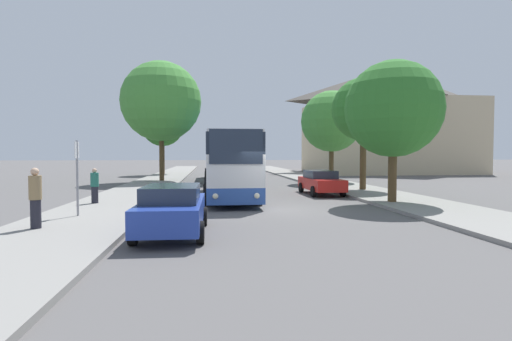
{
  "coord_description": "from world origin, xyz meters",
  "views": [
    {
      "loc": [
        -2.54,
        -16.92,
        2.38
      ],
      "look_at": [
        0.38,
        8.61,
        1.34
      ],
      "focal_mm": 28.0,
      "sensor_mm": 36.0,
      "label": 1
    }
  ],
  "objects_px": {
    "bus_middle": "(221,161)",
    "pedestrian_waiting_far": "(35,198)",
    "tree_right_mid": "(393,109)",
    "pedestrian_waiting_near": "(95,186)",
    "bus_front": "(229,164)",
    "parked_car_right_near": "(321,182)",
    "tree_right_near": "(332,121)",
    "bus_stop_sign": "(77,169)",
    "parked_car_left_curb": "(172,209)",
    "tree_right_far": "(364,109)",
    "tree_left_far": "(161,101)",
    "tree_left_near": "(163,125)"
  },
  "relations": [
    {
      "from": "bus_front",
      "to": "tree_left_far",
      "type": "bearing_deg",
      "value": 111.53
    },
    {
      "from": "pedestrian_waiting_near",
      "to": "tree_right_near",
      "type": "bearing_deg",
      "value": -43.89
    },
    {
      "from": "bus_middle",
      "to": "tree_right_near",
      "type": "xyz_separation_m",
      "value": [
        9.01,
        -4.32,
        3.32
      ]
    },
    {
      "from": "tree_left_far",
      "to": "tree_right_mid",
      "type": "height_order",
      "value": "tree_left_far"
    },
    {
      "from": "bus_front",
      "to": "parked_car_right_near",
      "type": "distance_m",
      "value": 5.73
    },
    {
      "from": "tree_right_far",
      "to": "parked_car_right_near",
      "type": "bearing_deg",
      "value": -155.72
    },
    {
      "from": "parked_car_right_near",
      "to": "pedestrian_waiting_near",
      "type": "relative_size",
      "value": 2.8
    },
    {
      "from": "tree_left_far",
      "to": "tree_right_far",
      "type": "xyz_separation_m",
      "value": [
        13.8,
        -10.17,
        -1.63
      ]
    },
    {
      "from": "bus_middle",
      "to": "bus_stop_sign",
      "type": "relative_size",
      "value": 4.42
    },
    {
      "from": "parked_car_right_near",
      "to": "pedestrian_waiting_far",
      "type": "height_order",
      "value": "pedestrian_waiting_far"
    },
    {
      "from": "parked_car_right_near",
      "to": "tree_right_mid",
      "type": "xyz_separation_m",
      "value": [
        2.03,
        -5.1,
        3.75
      ]
    },
    {
      "from": "bus_middle",
      "to": "tree_right_far",
      "type": "relative_size",
      "value": 1.71
    },
    {
      "from": "bus_middle",
      "to": "parked_car_right_near",
      "type": "xyz_separation_m",
      "value": [
        5.6,
        -13.28,
        -1.02
      ]
    },
    {
      "from": "bus_middle",
      "to": "pedestrian_waiting_near",
      "type": "bearing_deg",
      "value": -110.11
    },
    {
      "from": "bus_stop_sign",
      "to": "tree_right_near",
      "type": "xyz_separation_m",
      "value": [
        14.73,
        16.92,
        3.25
      ]
    },
    {
      "from": "bus_middle",
      "to": "tree_left_far",
      "type": "xyz_separation_m",
      "value": [
        -5.04,
        -1.68,
        5.08
      ]
    },
    {
      "from": "parked_car_right_near",
      "to": "pedestrian_waiting_near",
      "type": "height_order",
      "value": "pedestrian_waiting_near"
    },
    {
      "from": "tree_right_near",
      "to": "parked_car_right_near",
      "type": "bearing_deg",
      "value": -110.86
    },
    {
      "from": "pedestrian_waiting_far",
      "to": "tree_right_mid",
      "type": "relative_size",
      "value": 0.28
    },
    {
      "from": "parked_car_right_near",
      "to": "tree_left_near",
      "type": "relative_size",
      "value": 0.56
    },
    {
      "from": "tree_left_near",
      "to": "tree_right_far",
      "type": "distance_m",
      "value": 26.88
    },
    {
      "from": "parked_car_left_curb",
      "to": "pedestrian_waiting_far",
      "type": "xyz_separation_m",
      "value": [
        -4.12,
        0.67,
        0.3
      ]
    },
    {
      "from": "bus_front",
      "to": "bus_stop_sign",
      "type": "xyz_separation_m",
      "value": [
        -5.83,
        -6.76,
        0.0
      ]
    },
    {
      "from": "pedestrian_waiting_near",
      "to": "tree_right_far",
      "type": "distance_m",
      "value": 16.51
    },
    {
      "from": "tree_right_mid",
      "to": "tree_right_far",
      "type": "bearing_deg",
      "value": 80.17
    },
    {
      "from": "bus_stop_sign",
      "to": "pedestrian_waiting_near",
      "type": "relative_size",
      "value": 1.72
    },
    {
      "from": "parked_car_left_curb",
      "to": "tree_left_far",
      "type": "xyz_separation_m",
      "value": [
        -3.0,
        22.68,
        6.08
      ]
    },
    {
      "from": "bus_front",
      "to": "bus_middle",
      "type": "bearing_deg",
      "value": 90.04
    },
    {
      "from": "tree_right_mid",
      "to": "tree_left_near",
      "type": "bearing_deg",
      "value": 115.91
    },
    {
      "from": "bus_middle",
      "to": "pedestrian_waiting_far",
      "type": "distance_m",
      "value": 24.49
    },
    {
      "from": "bus_middle",
      "to": "tree_left_far",
      "type": "bearing_deg",
      "value": -162.14
    },
    {
      "from": "bus_middle",
      "to": "parked_car_right_near",
      "type": "distance_m",
      "value": 14.44
    },
    {
      "from": "bus_stop_sign",
      "to": "tree_right_near",
      "type": "bearing_deg",
      "value": 48.96
    },
    {
      "from": "parked_car_left_curb",
      "to": "pedestrian_waiting_near",
      "type": "distance_m",
      "value": 8.09
    },
    {
      "from": "pedestrian_waiting_near",
      "to": "tree_left_far",
      "type": "relative_size",
      "value": 0.16
    },
    {
      "from": "bus_front",
      "to": "tree_left_far",
      "type": "relative_size",
      "value": 1.09
    },
    {
      "from": "parked_car_right_near",
      "to": "bus_stop_sign",
      "type": "distance_m",
      "value": 13.88
    },
    {
      "from": "bus_middle",
      "to": "bus_stop_sign",
      "type": "distance_m",
      "value": 22.0
    },
    {
      "from": "tree_right_mid",
      "to": "pedestrian_waiting_near",
      "type": "bearing_deg",
      "value": 176.03
    },
    {
      "from": "bus_front",
      "to": "pedestrian_waiting_near",
      "type": "relative_size",
      "value": 6.86
    },
    {
      "from": "parked_car_right_near",
      "to": "tree_right_mid",
      "type": "distance_m",
      "value": 6.65
    },
    {
      "from": "bus_front",
      "to": "parked_car_right_near",
      "type": "bearing_deg",
      "value": 12.06
    },
    {
      "from": "bus_stop_sign",
      "to": "parked_car_left_curb",
      "type": "bearing_deg",
      "value": -40.27
    },
    {
      "from": "tree_right_near",
      "to": "pedestrian_waiting_far",
      "type": "bearing_deg",
      "value": -128.06
    },
    {
      "from": "pedestrian_waiting_near",
      "to": "tree_left_far",
      "type": "xyz_separation_m",
      "value": [
        1.14,
        15.74,
        5.91
      ]
    },
    {
      "from": "tree_right_near",
      "to": "tree_right_mid",
      "type": "relative_size",
      "value": 1.13
    },
    {
      "from": "bus_stop_sign",
      "to": "tree_right_mid",
      "type": "bearing_deg",
      "value": 12.12
    },
    {
      "from": "pedestrian_waiting_far",
      "to": "parked_car_left_curb",
      "type": "bearing_deg",
      "value": -43.44
    },
    {
      "from": "tree_left_near",
      "to": "tree_right_near",
      "type": "relative_size",
      "value": 1.07
    },
    {
      "from": "tree_right_near",
      "to": "tree_right_mid",
      "type": "bearing_deg",
      "value": -95.62
    }
  ]
}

